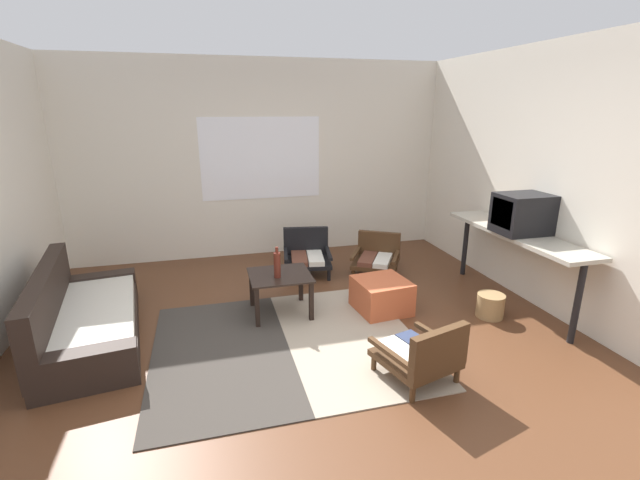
# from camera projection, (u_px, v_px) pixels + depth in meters

# --- Properties ---
(ground_plane) EXTENTS (7.80, 7.80, 0.00)m
(ground_plane) POSITION_uv_depth(u_px,v_px,m) (314.00, 363.00, 3.67)
(ground_plane) COLOR #56331E
(far_wall_with_window) EXTENTS (5.60, 0.13, 2.70)m
(far_wall_with_window) POSITION_uv_depth(u_px,v_px,m) (261.00, 160.00, 6.10)
(far_wall_with_window) COLOR silver
(far_wall_with_window) RESTS_ON ground
(side_wall_right) EXTENTS (0.12, 6.60, 2.70)m
(side_wall_right) POSITION_uv_depth(u_px,v_px,m) (573.00, 184.00, 4.20)
(side_wall_right) COLOR silver
(side_wall_right) RESTS_ON ground
(area_rug) EXTENTS (2.36, 2.05, 0.01)m
(area_rug) POSITION_uv_depth(u_px,v_px,m) (288.00, 344.00, 3.95)
(area_rug) COLOR #38332D
(area_rug) RESTS_ON ground
(couch) EXTENTS (1.02, 1.94, 0.70)m
(couch) POSITION_uv_depth(u_px,v_px,m) (83.00, 319.00, 3.96)
(couch) COLOR black
(couch) RESTS_ON ground
(coffee_table) EXTENTS (0.62, 0.57, 0.43)m
(coffee_table) POSITION_uv_depth(u_px,v_px,m) (280.00, 282.00, 4.45)
(coffee_table) COLOR black
(coffee_table) RESTS_ON ground
(armchair_by_window) EXTENTS (0.67, 0.65, 0.56)m
(armchair_by_window) POSITION_uv_depth(u_px,v_px,m) (307.00, 254.00, 5.61)
(armchair_by_window) COLOR black
(armchair_by_window) RESTS_ON ground
(armchair_striped_foreground) EXTENTS (0.66, 0.67, 0.53)m
(armchair_striped_foreground) POSITION_uv_depth(u_px,v_px,m) (422.00, 354.00, 3.35)
(armchair_striped_foreground) COLOR #472D19
(armchair_striped_foreground) RESTS_ON ground
(armchair_corner) EXTENTS (0.77, 0.77, 0.49)m
(armchair_corner) POSITION_uv_depth(u_px,v_px,m) (377.00, 256.00, 5.62)
(armchair_corner) COLOR #472D19
(armchair_corner) RESTS_ON ground
(ottoman_orange) EXTENTS (0.57, 0.57, 0.34)m
(ottoman_orange) POSITION_uv_depth(u_px,v_px,m) (381.00, 295.00, 4.56)
(ottoman_orange) COLOR #BC5633
(ottoman_orange) RESTS_ON ground
(console_shelf) EXTENTS (0.45, 1.88, 0.82)m
(console_shelf) POSITION_uv_depth(u_px,v_px,m) (516.00, 238.00, 4.58)
(console_shelf) COLOR #B2AD9E
(console_shelf) RESTS_ON ground
(crt_television) EXTENTS (0.52, 0.40, 0.41)m
(crt_television) POSITION_uv_depth(u_px,v_px,m) (523.00, 214.00, 4.45)
(crt_television) COLOR black
(crt_television) RESTS_ON console_shelf
(clay_vase) EXTENTS (0.23, 0.23, 0.29)m
(clay_vase) POSITION_uv_depth(u_px,v_px,m) (500.00, 215.00, 4.80)
(clay_vase) COLOR #935B38
(clay_vase) RESTS_ON console_shelf
(glass_bottle) EXTENTS (0.07, 0.07, 0.32)m
(glass_bottle) POSITION_uv_depth(u_px,v_px,m) (277.00, 264.00, 4.31)
(glass_bottle) COLOR #5B2319
(glass_bottle) RESTS_ON coffee_table
(wicker_basket) EXTENTS (0.27, 0.27, 0.24)m
(wicker_basket) POSITION_uv_depth(u_px,v_px,m) (490.00, 306.00, 4.44)
(wicker_basket) COLOR #9E7A4C
(wicker_basket) RESTS_ON ground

